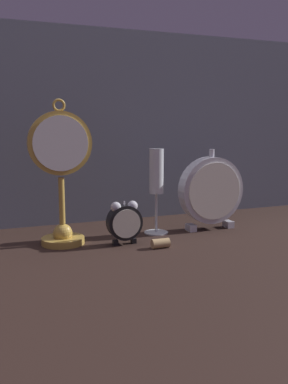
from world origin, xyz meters
name	(u,v)px	position (x,y,z in m)	size (l,w,h in m)	color
ground_plane	(157,248)	(0.00, 0.00, 0.00)	(4.00, 4.00, 0.00)	black
fabric_backdrop_drape	(113,127)	(0.00, 0.33, 0.28)	(1.51, 0.01, 0.55)	slate
pocket_watch_on_stand	(61,179)	(-0.19, 0.12, 0.16)	(0.15, 0.10, 0.34)	gold
alarm_clock_twin_bell	(124,221)	(-0.06, 0.06, 0.06)	(0.08, 0.03, 0.10)	black
mantel_clock_silver	(211,191)	(0.21, 0.12, 0.11)	(0.18, 0.04, 0.22)	silver
champagne_flute	(156,180)	(0.05, 0.13, 0.14)	(0.06, 0.06, 0.22)	silver
wine_cork	(161,244)	(0.01, 0.00, 0.01)	(0.02, 0.02, 0.04)	tan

